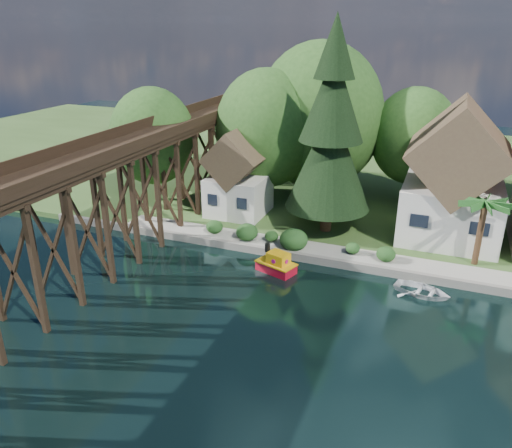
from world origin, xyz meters
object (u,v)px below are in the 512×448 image
object	(u,v)px
conifer	(331,133)
palm_tree	(485,206)
tugboat	(277,264)
trestle_bridge	(129,185)
shed	(238,178)
house_left	(454,181)
boat_white_a	(422,289)

from	to	relation	value
conifer	palm_tree	size ratio (longest dim) A/B	3.31
tugboat	trestle_bridge	bearing A→B (deg)	-177.61
shed	palm_tree	xyz separation A→B (m)	(20.13, -3.24, 1.18)
tugboat	house_left	bearing A→B (deg)	42.67
shed	palm_tree	size ratio (longest dim) A/B	1.52
house_left	tugboat	world-z (taller)	house_left
shed	conifer	xyz separation A→B (m)	(8.44, -1.05, 4.91)
conifer	shed	bearing A→B (deg)	172.92
shed	tugboat	bearing A→B (deg)	-52.48
house_left	conifer	world-z (taller)	conifer
trestle_bridge	palm_tree	xyz separation A→B (m)	(25.13, 6.09, -0.34)
shed	trestle_bridge	bearing A→B (deg)	-118.19
conifer	palm_tree	xyz separation A→B (m)	(11.69, -2.19, -3.73)
conifer	boat_white_a	size ratio (longest dim) A/B	4.66
palm_tree	boat_white_a	bearing A→B (deg)	-122.34
house_left	shed	size ratio (longest dim) A/B	1.40
trestle_bridge	conifer	size ratio (longest dim) A/B	2.58
shed	boat_white_a	xyz separation A→B (m)	(16.90, -8.34, -3.45)
palm_tree	house_left	bearing A→B (deg)	114.17
conifer	boat_white_a	distance (m)	13.95
house_left	palm_tree	size ratio (longest dim) A/B	2.13
shed	tugboat	xyz separation A→B (m)	(6.79, -8.84, -3.21)
trestle_bridge	house_left	bearing A→B (deg)	25.21
tugboat	boat_white_a	xyz separation A→B (m)	(10.11, 0.50, -0.24)
tugboat	palm_tree	bearing A→B (deg)	22.77
trestle_bridge	tugboat	size ratio (longest dim) A/B	13.89
conifer	tugboat	size ratio (longest dim) A/B	5.38
trestle_bridge	boat_white_a	world-z (taller)	trestle_bridge
shed	house_left	bearing A→B (deg)	4.77
trestle_bridge	tugboat	bearing A→B (deg)	2.39
trestle_bridge	palm_tree	size ratio (longest dim) A/B	8.55
palm_tree	conifer	bearing A→B (deg)	169.39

